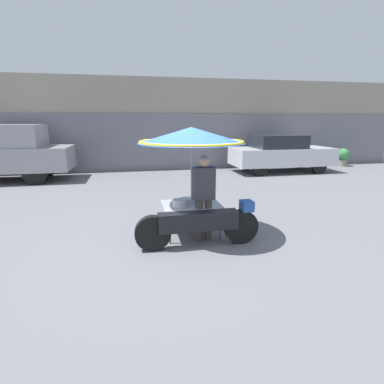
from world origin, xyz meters
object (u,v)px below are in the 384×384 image
Objects in this scene: parked_car at (281,153)px; potted_plant at (343,156)px; vendor_person at (204,194)px; vendor_motorcycle_cart at (193,154)px.

potted_plant is at bearing 13.80° from parked_car.
potted_plant is at bearing 40.59° from vendor_person.
parked_car reaches higher than potted_plant.
vendor_person is 0.37× the size of parked_car.
vendor_person is 8.15m from parked_car.
vendor_motorcycle_cart reaches higher than potted_plant.
vendor_motorcycle_cart is 1.40× the size of vendor_person.
potted_plant is at bearing 39.32° from vendor_motorcycle_cart.
potted_plant is (8.64, 7.40, -0.39)m from vendor_person.
parked_car is 3.84m from potted_plant.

